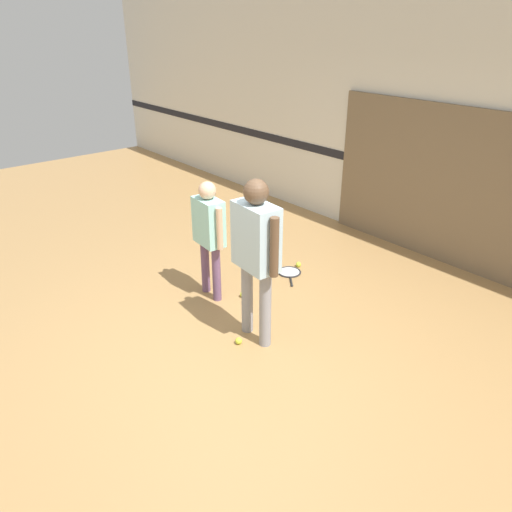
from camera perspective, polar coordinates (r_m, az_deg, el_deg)
The scene contains 9 objects.
ground_plane at distance 4.85m, azimuth -1.93°, elevation -10.40°, with size 16.00×16.00×0.00m, color #A87F4C.
wall_back at distance 6.55m, azimuth 21.12°, elevation 12.95°, with size 16.00×0.07×3.20m.
wall_panel at distance 6.56m, azimuth 21.46°, elevation 7.22°, with size 3.39×0.05×1.94m.
person_instructor at distance 4.50m, azimuth 0.00°, elevation 1.27°, with size 0.61×0.28×1.61m.
person_student_left at distance 5.34m, azimuth -5.40°, elevation 3.24°, with size 0.51×0.24×1.33m.
racket_spare_on_floor at distance 6.15m, azimuth 3.85°, elevation -1.91°, with size 0.49×0.44×0.03m.
tennis_ball_near_instructor at distance 4.88m, azimuth -1.99°, elevation -9.67°, with size 0.07×0.07×0.07m, color #CCE038.
tennis_ball_by_spare_racket at distance 6.31m, azimuth 4.87°, elevation -0.97°, with size 0.07×0.07×0.07m, color #CCE038.
tennis_ball_stray_left at distance 5.63m, azimuth -1.50°, elevation -4.41°, with size 0.07×0.07×0.07m, color #CCE038.
Camera 1 is at (3.09, -2.41, 2.87)m, focal length 35.00 mm.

